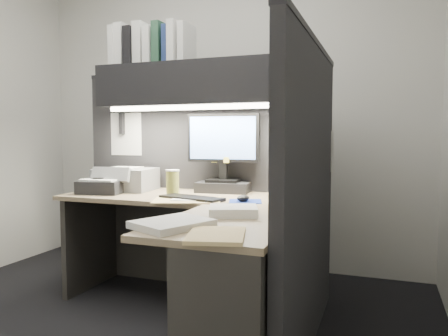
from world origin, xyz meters
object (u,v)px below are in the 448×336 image
Objects in this scene: keyboard at (192,198)px; notebook_stack at (103,187)px; coffee_cup at (173,183)px; overhead_shelf at (202,84)px; monitor at (223,161)px; printer at (126,179)px; desk at (199,264)px; telephone at (291,190)px.

notebook_stack is (-0.73, 0.09, 0.03)m from keyboard.
coffee_cup reaches higher than keyboard.
monitor is at bearing 21.54° from overhead_shelf.
printer reaches higher than keyboard.
desk is 4.19× the size of printer.
printer is (-0.73, -0.13, -0.14)m from monitor.
telephone is at bearing -1.01° from printer.
notebook_stack reaches higher than desk.
printer is at bearing -172.56° from overhead_shelf.
overhead_shelf is 7.32× the size of telephone.
telephone is at bearing 66.94° from desk.
telephone is (0.34, 0.79, 0.33)m from desk.
coffee_cup is at bearing -135.70° from telephone.
coffee_cup is 0.53m from notebook_stack.
coffee_cup is (-0.13, -0.22, -0.69)m from overhead_shelf.
overhead_shelf reaches higher than keyboard.
monitor is 0.88m from notebook_stack.
overhead_shelf reaches higher than notebook_stack.
keyboard is (-0.06, -0.43, -0.21)m from monitor.
notebook_stack is (-0.95, 0.47, 0.33)m from desk.
desk is at bearing -26.21° from notebook_stack.
desk is 8.03× the size of telephone.
telephone is 1.23m from printer.
coffee_cup is 0.55× the size of notebook_stack.
monitor is 0.41m from coffee_cup.
telephone is 0.81m from coffee_cup.
overhead_shelf reaches higher than desk.
monitor is at bearing 96.55° from keyboard.
desk is 0.92m from telephone.
desk is at bearing -46.26° from keyboard.
telephone is (0.55, 0.41, 0.03)m from keyboard.
desk is 10.35× the size of coffee_cup.
monitor is at bearing 4.06° from printer.
monitor reaches higher than telephone.
printer is at bearing 170.46° from keyboard.
printer is at bearing -175.56° from monitor.
notebook_stack is at bearing -156.22° from overhead_shelf.
notebook_stack is at bearing 153.79° from desk.
overhead_shelf reaches higher than coffee_cup.
desk is 0.53m from keyboard.
notebook_stack reaches higher than keyboard.
overhead_shelf reaches higher than monitor.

